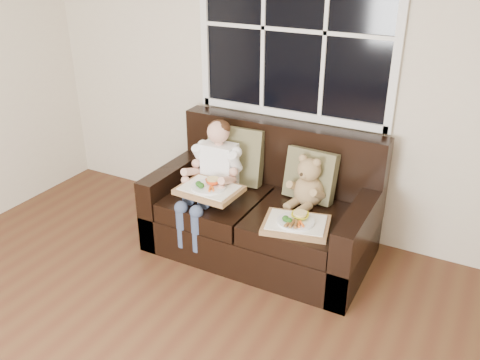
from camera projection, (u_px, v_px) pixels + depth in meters
The scene contains 9 objects.
room_walls at pixel (15, 141), 1.89m from camera, with size 4.52×5.02×2.71m.
window_back at pixel (294, 30), 3.80m from camera, with size 1.62×0.04×1.37m.
loveseat at pixel (264, 213), 4.01m from camera, with size 1.70×0.92×0.96m.
pillow_left at pixel (235, 155), 4.12m from camera, with size 0.48×0.25×0.47m.
pillow_right at pixel (311, 175), 3.86m from camera, with size 0.41×0.21×0.40m.
child at pixel (213, 170), 3.94m from camera, with size 0.39×0.60×0.88m.
teddy_bear at pixel (308, 185), 3.78m from camera, with size 0.27×0.33×0.41m.
tray_left at pixel (209, 189), 3.80m from camera, with size 0.47×0.37×0.10m.
tray_right at pixel (296, 223), 3.53m from camera, with size 0.52×0.44×0.10m.
Camera 1 is at (1.57, -1.17, 2.28)m, focal length 38.00 mm.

